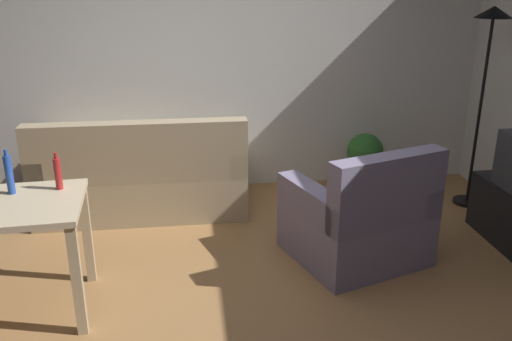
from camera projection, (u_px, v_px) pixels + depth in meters
name	position (u px, v px, depth m)	size (l,w,h in m)	color
ground_plane	(251.00, 303.00, 3.65)	(5.20, 4.40, 0.02)	#9E7042
wall_rear	(223.00, 53.00, 5.23)	(5.20, 0.10, 2.70)	silver
couch	(143.00, 180.00, 4.92)	(1.84, 0.84, 0.92)	tan
torchiere_lamp	(488.00, 53.00, 4.73)	(0.32, 0.32, 1.81)	black
potted_plant	(365.00, 157.00, 5.47)	(0.36, 0.36, 0.57)	brown
armchair	(360.00, 220.00, 4.09)	(1.12, 1.09, 0.92)	gray
bottle_blue	(9.00, 174.00, 3.39)	(0.05, 0.05, 0.29)	#2347A3
bottle_red	(58.00, 173.00, 3.47)	(0.05, 0.05, 0.25)	#AD2323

